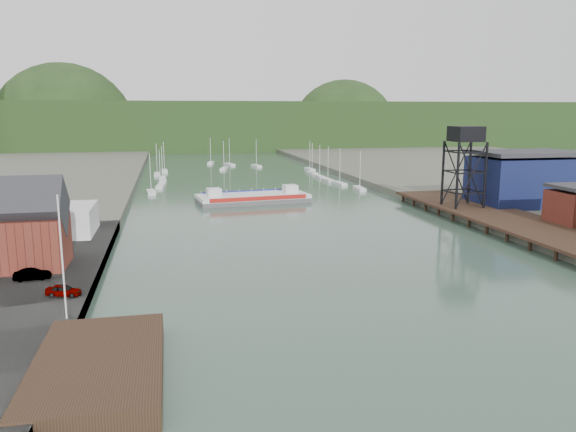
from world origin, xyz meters
name	(u,v)px	position (x,y,z in m)	size (l,w,h in m)	color
ground	(432,347)	(0.00, 0.00, 0.00)	(600.00, 600.00, 0.00)	#2A4238
west_quay	(16,298)	(-40.00, 20.00, 0.80)	(16.00, 80.00, 1.60)	slate
west_stage	(99,367)	(-29.00, 0.00, 0.90)	(10.00, 18.00, 1.80)	black
east_pier	(508,219)	(37.00, 45.00, 1.90)	(14.00, 70.00, 2.45)	black
harbor_building	(15,233)	(-42.00, 30.00, 6.09)	(12.20, 8.20, 8.90)	maroon
white_shed	(36,221)	(-44.00, 50.00, 3.85)	(18.00, 12.00, 4.50)	silver
flagpole	(62,258)	(-33.00, 10.00, 7.60)	(0.16, 0.16, 12.00)	silver
lift_tower	(466,139)	(35.00, 58.00, 15.65)	(6.50, 6.50, 16.00)	black
blue_shed	(524,179)	(50.00, 60.00, 7.06)	(20.50, 14.50, 11.30)	#0C1938
marina_sailboats	(240,175)	(0.08, 138.46, 0.35)	(57.71, 92.65, 0.90)	silver
distant_hills	(199,129)	(-3.98, 301.35, 10.38)	(500.00, 120.00, 80.00)	#1D3216
chain_ferry	(253,198)	(-3.77, 84.75, 1.06)	(26.81, 13.40, 3.71)	#535255
car_west_a	(63,290)	(-34.45, 17.15, 2.22)	(1.47, 3.66, 1.25)	#999999
car_west_b	(32,274)	(-39.04, 24.00, 2.27)	(1.43, 4.09, 1.35)	#999999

